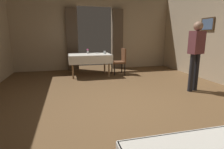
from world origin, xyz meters
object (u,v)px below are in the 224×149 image
dining_table_mid (90,57)px  flower_vase_mid (88,51)px  person_waiter_by_doorway (196,51)px  glass_mid_c (105,52)px  chair_mid_right (120,60)px  plate_mid_b (97,53)px

dining_table_mid → flower_vase_mid: (-0.05, 0.16, 0.19)m
flower_vase_mid → person_waiter_by_doorway: 3.51m
flower_vase_mid → person_waiter_by_doorway: bearing=-47.5°
glass_mid_c → person_waiter_by_doorway: 3.00m
chair_mid_right → glass_mid_c: chair_mid_right is taller
dining_table_mid → glass_mid_c: glass_mid_c is taller
flower_vase_mid → glass_mid_c: flower_vase_mid is taller
flower_vase_mid → plate_mid_b: (0.35, 0.08, -0.09)m
flower_vase_mid → plate_mid_b: flower_vase_mid is taller
chair_mid_right → glass_mid_c: bearing=179.4°
glass_mid_c → person_waiter_by_doorway: person_waiter_by_doorway is taller
chair_mid_right → dining_table_mid: bearing=178.3°
dining_table_mid → plate_mid_b: bearing=38.8°
dining_table_mid → chair_mid_right: (1.10, -0.03, -0.14)m
dining_table_mid → chair_mid_right: bearing=-1.7°
dining_table_mid → plate_mid_b: (0.30, 0.24, 0.10)m
chair_mid_right → person_waiter_by_doorway: (1.22, -2.39, 0.51)m
chair_mid_right → flower_vase_mid: chair_mid_right is taller
chair_mid_right → plate_mid_b: chair_mid_right is taller
flower_vase_mid → glass_mid_c: 0.60m
flower_vase_mid → plate_mid_b: 0.37m
flower_vase_mid → glass_mid_c: bearing=-18.1°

